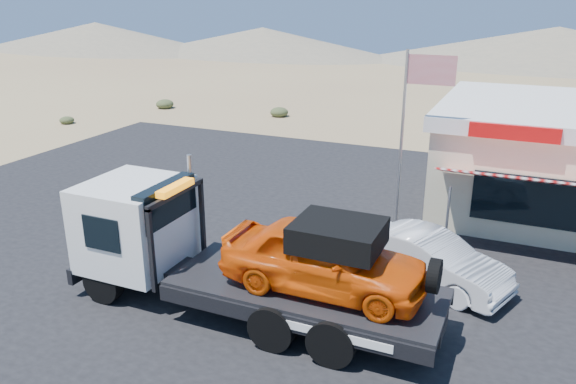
# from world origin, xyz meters

# --- Properties ---
(ground) EXTENTS (120.00, 120.00, 0.00)m
(ground) POSITION_xyz_m (0.00, 0.00, 0.00)
(ground) COLOR #8B6E4F
(ground) RESTS_ON ground
(asphalt_lot) EXTENTS (32.00, 24.00, 0.02)m
(asphalt_lot) POSITION_xyz_m (2.00, 3.00, 0.01)
(asphalt_lot) COLOR black
(asphalt_lot) RESTS_ON ground
(tow_truck) EXTENTS (9.30, 2.76, 3.11)m
(tow_truck) POSITION_xyz_m (2.34, -2.06, 1.67)
(tow_truck) COLOR black
(tow_truck) RESTS_ON asphalt_lot
(white_sedan) EXTENTS (4.69, 2.99, 1.46)m
(white_sedan) POSITION_xyz_m (6.38, 1.23, 0.75)
(white_sedan) COLOR silver
(white_sedan) RESTS_ON asphalt_lot
(flagpole) EXTENTS (1.55, 0.10, 6.00)m
(flagpole) POSITION_xyz_m (4.93, 4.50, 3.76)
(flagpole) COLOR #99999E
(flagpole) RESTS_ON asphalt_lot
(desert_scrub) EXTENTS (28.16, 31.67, 0.66)m
(desert_scrub) POSITION_xyz_m (-13.66, 11.30, 0.29)
(desert_scrub) COLOR #313E21
(desert_scrub) RESTS_ON ground
(distant_hills) EXTENTS (126.00, 48.00, 4.20)m
(distant_hills) POSITION_xyz_m (-9.77, 55.14, 1.89)
(distant_hills) COLOR #726B59
(distant_hills) RESTS_ON ground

